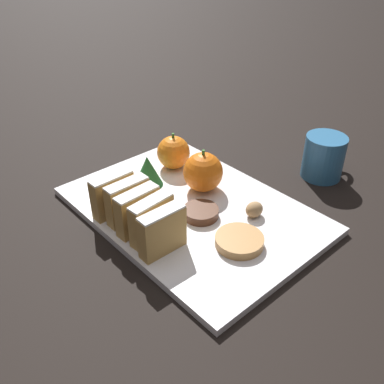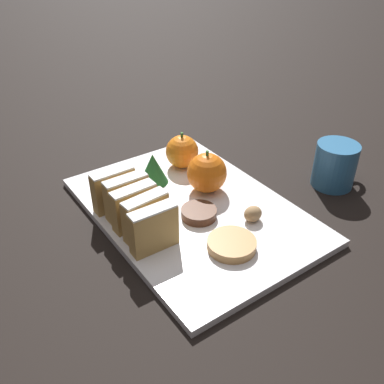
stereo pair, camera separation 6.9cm
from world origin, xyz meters
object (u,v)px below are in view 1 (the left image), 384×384
orange_near (173,152)px  coffee_mug (324,156)px  orange_far (203,172)px  walnut (254,209)px  chocolate_cookie (201,212)px

orange_near → coffee_mug: bearing=-44.4°
orange_far → walnut: bearing=-86.4°
orange_far → chocolate_cookie: (-0.06, -0.06, -0.03)m
coffee_mug → walnut: bearing=-177.2°
walnut → coffee_mug: bearing=2.8°
orange_far → orange_near: bearing=82.9°
chocolate_cookie → orange_near: bearing=65.4°
orange_far → walnut: orange_far is taller
orange_near → orange_far: size_ratio=0.91×
orange_near → walnut: (-0.00, -0.21, -0.02)m
orange_far → coffee_mug: (0.21, -0.10, -0.01)m
orange_near → orange_far: orange_far is taller
orange_far → chocolate_cookie: orange_far is taller
walnut → chocolate_cookie: size_ratio=0.53×
chocolate_cookie → coffee_mug: 0.27m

